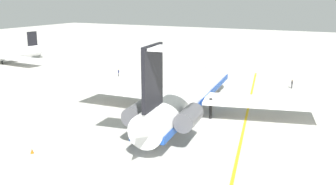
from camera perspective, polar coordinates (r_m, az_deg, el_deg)
ground at (r=53.53m, az=8.33°, el=-5.17°), size 321.12×321.12×0.00m
main_jetliner at (r=57.37m, az=3.18°, el=-0.25°), size 42.29×37.47×12.33m
ground_crew_near_nose at (r=79.07m, az=17.58°, el=1.33°), size 0.38×0.27×1.68m
ground_crew_near_tail at (r=87.48m, az=-7.19°, el=3.01°), size 0.38×0.26×1.64m
safety_cone_nose at (r=47.35m, az=-19.15°, el=-8.05°), size 0.40×0.40×0.55m
safety_cone_wingtip at (r=82.27m, az=-1.92°, el=1.89°), size 0.40×0.40×0.55m
taxiway_centreline at (r=56.78m, az=11.15°, el=-4.17°), size 72.67×16.08×0.01m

